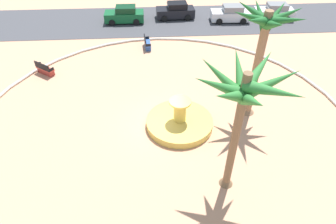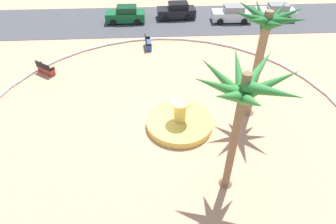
% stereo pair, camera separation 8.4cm
% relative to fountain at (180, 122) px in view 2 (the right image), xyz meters
% --- Properties ---
extents(ground_plane, '(80.00, 80.00, 0.00)m').
position_rel_fountain_xyz_m(ground_plane, '(-1.01, 0.19, -0.29)').
color(ground_plane, tan).
extents(plaza_curb, '(24.02, 24.02, 0.20)m').
position_rel_fountain_xyz_m(plaza_curb, '(-1.01, 0.19, -0.19)').
color(plaza_curb, silver).
rests_on(plaza_curb, ground).
extents(street_asphalt, '(48.00, 8.00, 0.03)m').
position_rel_fountain_xyz_m(street_asphalt, '(-1.01, 16.60, -0.28)').
color(street_asphalt, '#424247').
rests_on(street_asphalt, ground).
extents(fountain, '(4.13, 4.13, 1.92)m').
position_rel_fountain_xyz_m(fountain, '(0.00, 0.00, 0.00)').
color(fountain, gold).
rests_on(fountain, ground).
extents(palm_tree_near_fountain, '(3.96, 3.80, 7.03)m').
position_rel_fountain_xyz_m(palm_tree_near_fountain, '(4.57, 1.04, 5.07)').
color(palm_tree_near_fountain, '#8E6B4C').
rests_on(palm_tree_near_fountain, ground).
extents(palm_tree_by_curb, '(4.31, 4.16, 6.85)m').
position_rel_fountain_xyz_m(palm_tree_by_curb, '(1.94, -4.55, 5.22)').
color(palm_tree_by_curb, brown).
rests_on(palm_tree_by_curb, ground).
extents(bench_east, '(1.59, 1.35, 1.00)m').
position_rel_fountain_xyz_m(bench_east, '(-9.87, 6.65, 0.06)').
color(bench_east, '#B73D33').
rests_on(bench_east, ground).
extents(bench_west, '(0.63, 1.64, 1.00)m').
position_rel_fountain_xyz_m(bench_west, '(-1.91, 10.53, 0.06)').
color(bench_west, '#335BA8').
rests_on(bench_west, ground).
extents(parked_car_leftmost, '(4.00, 1.93, 1.67)m').
position_rel_fountain_xyz_m(parked_car_leftmost, '(-4.18, 16.41, 0.49)').
color(parked_car_leftmost, '#145B2D').
rests_on(parked_car_leftmost, ground).
extents(parked_car_second, '(4.08, 2.07, 1.67)m').
position_rel_fountain_xyz_m(parked_car_second, '(1.18, 17.16, 0.49)').
color(parked_car_second, black).
rests_on(parked_car_second, ground).
extents(parked_car_third, '(4.07, 2.05, 1.67)m').
position_rel_fountain_xyz_m(parked_car_third, '(6.84, 15.98, 0.49)').
color(parked_car_third, silver).
rests_on(parked_car_third, ground).
extents(parked_car_rightmost, '(4.12, 2.15, 1.67)m').
position_rel_fountain_xyz_m(parked_car_rightmost, '(11.60, 16.23, 0.49)').
color(parked_car_rightmost, silver).
rests_on(parked_car_rightmost, ground).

